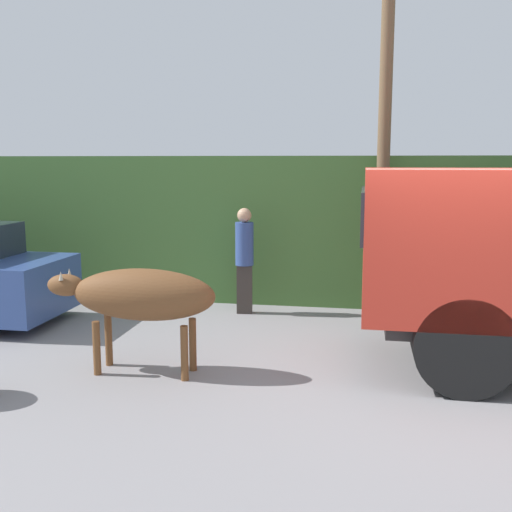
% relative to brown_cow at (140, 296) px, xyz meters
% --- Properties ---
extents(ground_plane, '(60.00, 60.00, 0.00)m').
position_rel_brown_cow_xyz_m(ground_plane, '(3.68, 0.02, -0.95)').
color(ground_plane, gray).
extents(hillside_embankment, '(32.00, 6.22, 2.63)m').
position_rel_brown_cow_xyz_m(hillside_embankment, '(3.68, 6.77, 0.36)').
color(hillside_embankment, '#426B33').
rests_on(hillside_embankment, ground_plane).
extents(brown_cow, '(2.11, 0.62, 1.28)m').
position_rel_brown_cow_xyz_m(brown_cow, '(0.00, 0.00, 0.00)').
color(brown_cow, brown).
rests_on(brown_cow, ground_plane).
extents(pedestrian_on_hill, '(0.34, 0.34, 1.78)m').
position_rel_brown_cow_xyz_m(pedestrian_on_hill, '(0.66, 3.05, 0.04)').
color(pedestrian_on_hill, '#38332D').
rests_on(pedestrian_on_hill, ground_plane).
extents(utility_pole, '(0.90, 0.21, 6.26)m').
position_rel_brown_cow_xyz_m(utility_pole, '(2.90, 3.39, 2.30)').
color(utility_pole, brown).
rests_on(utility_pole, ground_plane).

